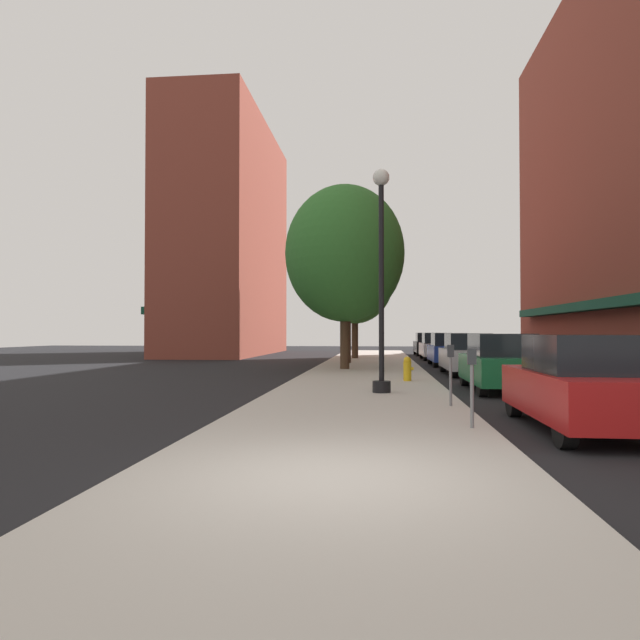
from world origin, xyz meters
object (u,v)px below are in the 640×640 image
(car_silver, at_px, (467,355))
(fire_hydrant, at_px, (407,369))
(parking_meter_near, at_px, (451,367))
(car_green, at_px, (500,363))
(tree_mid, at_px, (347,273))
(tree_near, at_px, (355,279))
(car_black, at_px, (427,344))
(lamppost, at_px, (381,275))
(car_red, at_px, (583,384))
(tree_far, at_px, (345,254))
(car_white, at_px, (436,347))
(parking_meter_far, at_px, (472,378))
(car_blue, at_px, (448,350))

(car_silver, bearing_deg, fire_hydrant, -119.14)
(parking_meter_near, bearing_deg, car_green, 66.35)
(fire_hydrant, xyz_separation_m, tree_mid, (-2.56, 10.69, 4.26))
(tree_near, distance_m, car_black, 9.83)
(car_green, height_order, car_black, same)
(lamppost, xyz_separation_m, tree_mid, (-1.71, 14.38, 1.57))
(car_red, bearing_deg, fire_hydrant, 105.71)
(tree_mid, bearing_deg, tree_far, -88.00)
(car_green, bearing_deg, parking_meter_near, -112.76)
(parking_meter_near, relative_size, car_black, 0.30)
(car_white, xyz_separation_m, car_black, (0.00, 6.49, 0.00))
(tree_near, bearing_deg, tree_far, -90.00)
(parking_meter_near, height_order, car_green, car_green)
(lamppost, xyz_separation_m, car_silver, (3.42, 8.20, -2.39))
(parking_meter_far, distance_m, car_blue, 20.05)
(car_green, bearing_deg, car_red, -89.11)
(car_white, distance_m, car_black, 6.49)
(fire_hydrant, bearing_deg, lamppost, -102.98)
(tree_mid, bearing_deg, car_blue, 1.34)
(parking_meter_near, distance_m, tree_far, 13.21)
(parking_meter_near, height_order, car_silver, car_silver)
(fire_hydrant, height_order, parking_meter_far, parking_meter_far)
(lamppost, relative_size, car_white, 1.37)
(parking_meter_far, distance_m, car_black, 32.86)
(parking_meter_far, relative_size, car_blue, 0.30)
(car_blue, bearing_deg, car_white, 90.70)
(lamppost, height_order, fire_hydrant, lamppost)
(fire_hydrant, relative_size, tree_near, 0.10)
(parking_meter_far, xyz_separation_m, car_green, (1.95, 7.32, -0.14))
(tree_near, height_order, car_silver, tree_near)
(car_silver, height_order, car_black, same)
(car_green, xyz_separation_m, car_silver, (0.00, 6.34, 0.00))
(fire_hydrant, distance_m, parking_meter_far, 9.17)
(car_blue, bearing_deg, car_black, 90.70)
(car_blue, bearing_deg, car_silver, -89.30)
(fire_hydrant, height_order, car_green, car_green)
(lamppost, distance_m, tree_mid, 14.57)
(tree_far, xyz_separation_m, car_white, (4.97, 11.27, -4.29))
(tree_near, distance_m, tree_mid, 5.57)
(car_black, bearing_deg, tree_near, -124.47)
(tree_far, bearing_deg, car_green, -57.24)
(car_red, bearing_deg, car_green, 89.03)
(parking_meter_near, bearing_deg, car_red, -49.83)
(tree_mid, distance_m, car_green, 14.10)
(parking_meter_near, bearing_deg, car_blue, 83.49)
(tree_near, bearing_deg, car_green, -74.64)
(tree_mid, distance_m, car_silver, 8.96)
(car_black, bearing_deg, car_red, -90.62)
(parking_meter_far, bearing_deg, car_red, 15.92)
(car_red, height_order, car_white, same)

